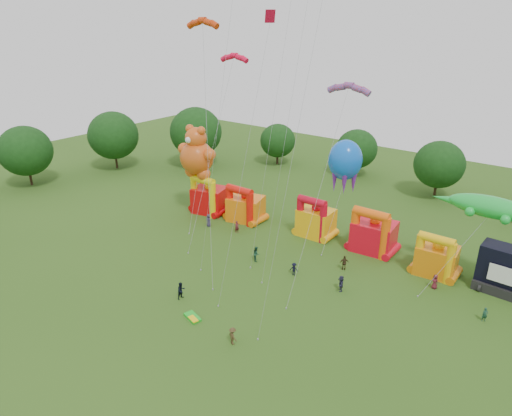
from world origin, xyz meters
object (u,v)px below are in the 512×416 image
Objects in this scene: octopus_kite at (341,181)px; spectator_4 at (344,263)px; teddy_bear_kite at (195,178)px; bouncy_castle_0 at (209,198)px; gecko_kite at (462,245)px; bouncy_castle_2 at (315,220)px; spectator_0 at (209,220)px.

octopus_kite reaches higher than spectator_4.
teddy_bear_kite is at bearing -162.57° from octopus_kite.
bouncy_castle_0 is at bearing -169.48° from octopus_kite.
teddy_bear_kite is 37.01m from gecko_kite.
teddy_bear_kite is 21.55m from octopus_kite.
bouncy_castle_0 is 3.28× the size of spectator_4.
bouncy_castle_0 is at bearing -171.02° from bouncy_castle_2.
teddy_bear_kite is 1.18× the size of gecko_kite.
gecko_kite is at bearing -9.20° from octopus_kite.
bouncy_castle_2 is 0.44× the size of teddy_bear_kite.
gecko_kite is (36.76, 1.14, 2.83)m from bouncy_castle_0.
bouncy_castle_2 is 6.87m from octopus_kite.
octopus_kite is 7.28× the size of spectator_4.
spectator_0 is at bearing -47.82° from bouncy_castle_0.
gecko_kite is at bearing 164.40° from spectator_4.
bouncy_castle_2 is 0.51× the size of gecko_kite.
teddy_bear_kite is 7.33× the size of spectator_4.
octopus_kite is (20.41, 3.79, 6.06)m from bouncy_castle_0.
bouncy_castle_2 is 0.44× the size of octopus_kite.
spectator_4 is at bearing -7.37° from bouncy_castle_0.
spectator_0 is at bearing -20.10° from teddy_bear_kite.
bouncy_castle_0 is 25.39m from spectator_4.
teddy_bear_kite is 6.57m from spectator_0.
teddy_bear_kite is at bearing -174.14° from gecko_kite.
bouncy_castle_2 is at bearing 39.33° from spectator_0.
teddy_bear_kite reaches higher than gecko_kite.
teddy_bear_kite is at bearing 173.37° from spectator_0.
gecko_kite is 0.85× the size of octopus_kite.
teddy_bear_kite is 7.36× the size of spectator_0.
gecko_kite is 6.22× the size of spectator_4.
teddy_bear_kite is at bearing -37.75° from spectator_4.
spectator_4 is at bearing -56.13° from octopus_kite.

